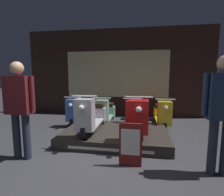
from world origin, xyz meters
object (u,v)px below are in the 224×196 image
Objects in this scene: scooter_backrow_1 at (106,112)px; scooter_backrow_3 at (162,114)px; scooter_backrow_2 at (133,113)px; person_left_browsing at (19,102)px; scooter_display_left at (92,116)px; scooter_backrow_0 at (80,111)px; scooter_display_right at (139,118)px; person_right_browsing at (222,106)px; price_sign_board at (130,145)px.

scooter_backrow_1 is 1.00× the size of scooter_backrow_3.
scooter_backrow_2 is 0.93× the size of person_left_browsing.
scooter_backrow_2 is at bearing 53.56° from person_left_browsing.
scooter_display_left is at bearing -121.77° from scooter_backrow_2.
scooter_display_right is at bearing -37.17° from scooter_backrow_0.
person_right_browsing reaches higher than scooter_backrow_3.
person_right_browsing is at bearing 0.00° from person_left_browsing.
scooter_backrow_0 is (-1.91, 1.45, -0.23)m from scooter_display_right.
scooter_display_right is at bearing 83.64° from price_sign_board.
scooter_backrow_2 is at bearing 58.23° from scooter_display_left.
scooter_backrow_2 is 1.00× the size of scooter_backrow_3.
scooter_backrow_3 is at bearing 0.00° from scooter_backrow_0.
scooter_backrow_1 is at bearing 125.85° from scooter_display_right.
scooter_display_right is at bearing 28.45° from person_left_browsing.
scooter_backrow_3 is at bearing 101.67° from person_right_browsing.
scooter_display_right is 1.00× the size of scooter_backrow_0.
scooter_backrow_1 is 0.93× the size of person_left_browsing.
scooter_backrow_3 is 2.67m from price_sign_board.
scooter_backrow_1 is 2.22× the size of price_sign_board.
scooter_display_left reaches higher than price_sign_board.
person_left_browsing is at bearing -151.55° from scooter_display_right.
scooter_backrow_2 is 2.22× the size of price_sign_board.
scooter_backrow_2 is 0.86m from scooter_backrow_3.
price_sign_board is (1.97, 0.04, -0.67)m from person_left_browsing.
person_right_browsing is (1.40, -2.58, 0.72)m from scooter_backrow_2.
person_left_browsing reaches higher than scooter_backrow_0.
scooter_backrow_1 is 2.71m from price_sign_board.
scooter_backrow_1 is 1.73m from scooter_backrow_3.
scooter_display_left reaches higher than scooter_backrow_1.
scooter_backrow_0 is 1.73m from scooter_backrow_2.
person_left_browsing is at bearing -137.02° from scooter_backrow_3.
scooter_backrow_2 is (0.90, 1.45, -0.23)m from scooter_display_left.
scooter_display_right is 1.48m from scooter_backrow_2.
person_left_browsing is (-1.01, -1.13, 0.47)m from scooter_display_left.
person_left_browsing is at bearing -93.94° from scooter_backrow_0.
scooter_backrow_3 is at bearing 64.83° from scooter_display_right.
scooter_display_right reaches higher than scooter_backrow_3.
scooter_display_right reaches higher than price_sign_board.
scooter_backrow_0 is (-0.83, 1.45, -0.23)m from scooter_display_left.
person_right_browsing is (2.26, -2.58, 0.72)m from scooter_backrow_1.
scooter_display_left is 1.00× the size of scooter_backrow_2.
price_sign_board is at bearing -54.89° from scooter_backrow_0.
scooter_display_right is 1.12m from price_sign_board.
person_left_browsing is (-2.09, -1.13, 0.47)m from scooter_display_right.
person_right_browsing is (3.12, -2.58, 0.72)m from scooter_backrow_0.
scooter_backrow_0 is at bearing 140.45° from person_right_browsing.
scooter_backrow_2 is at bearing 0.00° from scooter_backrow_1.
person_left_browsing is 0.97× the size of person_right_browsing.
scooter_backrow_0 is 3.11m from price_sign_board.
scooter_backrow_2 is at bearing 0.00° from scooter_backrow_0.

